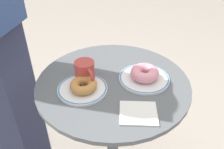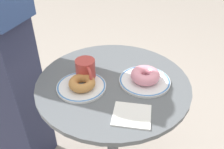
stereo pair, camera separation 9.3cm
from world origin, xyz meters
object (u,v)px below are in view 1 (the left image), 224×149
cafe_table (113,119)px  donut_old_fashioned (83,85)px  paper_napkin (138,113)px  coffee_mug (85,72)px  plate_right (144,78)px  plate_left (83,89)px  donut_pink_frosted (145,73)px

cafe_table → donut_old_fashioned: 0.28m
paper_napkin → coffee_mug: (-0.16, 0.22, 0.04)m
cafe_table → plate_right: size_ratio=3.46×
plate_left → paper_napkin: (0.17, -0.17, -0.00)m
paper_napkin → cafe_table: bearing=103.6°
cafe_table → coffee_mug: bearing=168.2°
donut_old_fashioned → paper_napkin: 0.23m
donut_old_fashioned → coffee_mug: size_ratio=0.88×
plate_left → donut_pink_frosted: donut_pink_frosted is taller
paper_napkin → donut_old_fashioned: bearing=137.4°
plate_left → donut_old_fashioned: donut_old_fashioned is taller
donut_old_fashioned → donut_pink_frosted: (0.25, 0.03, 0.00)m
plate_left → donut_old_fashioned: 0.02m
plate_left → donut_pink_frosted: bearing=4.4°
plate_left → coffee_mug: (0.02, 0.06, 0.04)m
plate_left → donut_pink_frosted: 0.25m
plate_left → plate_right: same height
plate_right → donut_pink_frosted: (0.00, 0.00, 0.03)m
plate_right → donut_pink_frosted: 0.03m
cafe_table → donut_pink_frosted: donut_pink_frosted is taller
plate_right → donut_old_fashioned: size_ratio=2.00×
donut_old_fashioned → coffee_mug: 0.07m
plate_left → donut_old_fashioned: bearing=-63.5°
plate_left → coffee_mug: coffee_mug is taller
cafe_table → plate_left: (-0.13, -0.04, 0.22)m
cafe_table → paper_napkin: size_ratio=5.55×
plate_right → donut_pink_frosted: donut_pink_frosted is taller
plate_left → donut_old_fashioned: size_ratio=1.88×
plate_left → plate_right: size_ratio=0.94×
plate_left → coffee_mug: bearing=72.4°
plate_right → donut_old_fashioned: 0.25m
donut_old_fashioned → donut_pink_frosted: 0.25m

